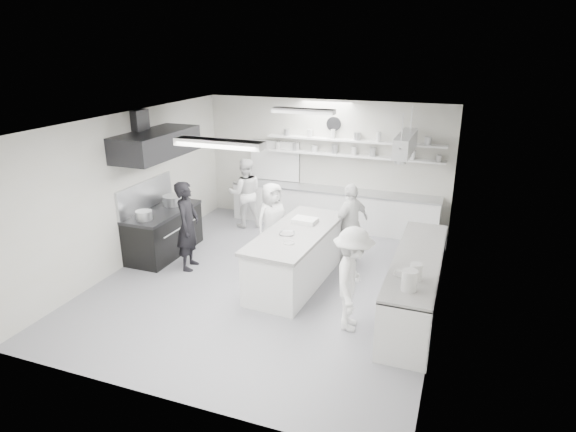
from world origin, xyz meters
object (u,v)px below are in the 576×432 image
(stove, at_px, (164,233))
(prep_island, at_px, (297,257))
(right_counter, at_px, (415,285))
(back_counter, at_px, (332,208))
(cook_stove, at_px, (188,226))
(cook_back, at_px, (245,193))

(stove, xyz_separation_m, prep_island, (3.05, -0.24, 0.03))
(stove, relative_size, right_counter, 0.55)
(stove, distance_m, back_counter, 4.03)
(back_counter, distance_m, cook_stove, 3.84)
(back_counter, height_order, right_counter, right_counter)
(cook_stove, bearing_deg, right_counter, -104.26)
(prep_island, relative_size, cook_back, 1.55)
(cook_stove, xyz_separation_m, cook_back, (0.05, 2.52, -0.05))
(right_counter, xyz_separation_m, cook_stove, (-4.38, 0.17, 0.42))
(stove, xyz_separation_m, right_counter, (5.25, -0.60, 0.02))
(back_counter, xyz_separation_m, cook_back, (-1.98, -0.71, 0.38))
(stove, height_order, right_counter, right_counter)
(right_counter, distance_m, cook_stove, 4.40)
(cook_stove, height_order, cook_back, cook_stove)
(right_counter, relative_size, cook_back, 1.96)
(cook_stove, bearing_deg, prep_island, -97.03)
(stove, distance_m, right_counter, 5.28)
(cook_back, bearing_deg, back_counter, 171.32)
(stove, height_order, cook_stove, cook_stove)
(stove, bearing_deg, cook_stove, -26.28)
(back_counter, bearing_deg, cook_stove, -122.12)
(back_counter, distance_m, right_counter, 4.13)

